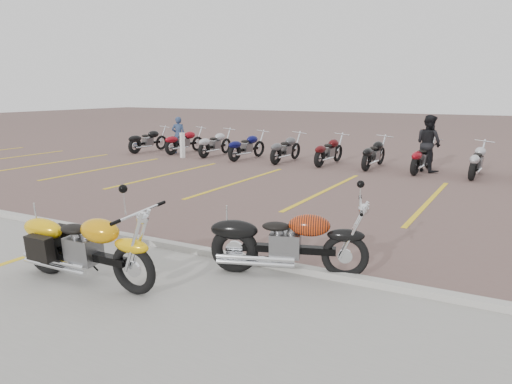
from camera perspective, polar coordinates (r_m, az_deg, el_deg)
ground at (r=10.07m, az=-0.27°, el=-3.85°), size 100.00×100.00×0.00m
concrete_apron at (r=6.73m, az=-19.70°, el=-12.60°), size 60.00×5.00×0.01m
curb at (r=8.44m, az=-6.93°, el=-6.61°), size 60.00×0.18×0.12m
parking_stripes at (r=13.61m, az=7.93°, el=0.15°), size 38.00×5.50×0.01m
yellow_cruiser at (r=7.41m, az=-18.98°, el=-6.24°), size 2.42×0.35×1.00m
flame_cruiser at (r=7.31m, az=3.29°, el=-6.04°), size 2.24×0.87×0.95m
person_a at (r=21.65m, az=-8.86°, el=6.45°), size 0.68×0.63×1.56m
person_b at (r=17.47m, az=19.12°, el=5.26°), size 1.16×1.10×1.88m
bollard at (r=20.19m, az=-8.41°, el=5.30°), size 0.20×0.20×1.00m
bg_bike_row at (r=17.61m, az=15.90°, el=4.23°), size 22.31×2.06×1.10m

